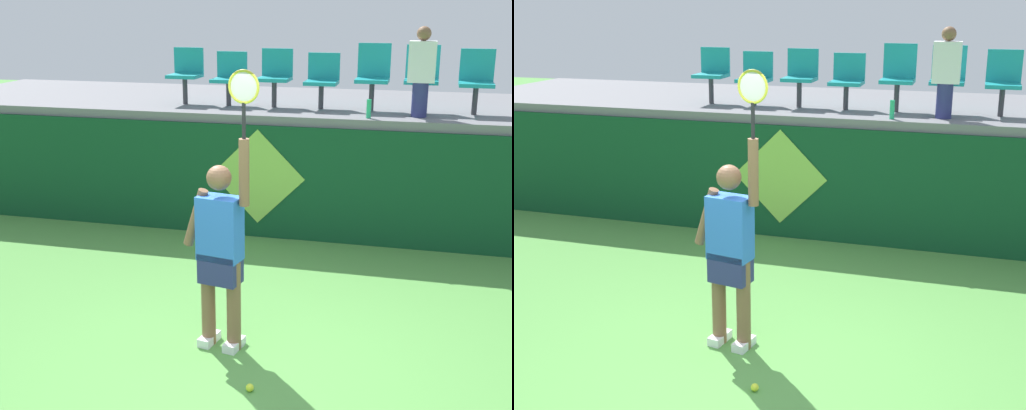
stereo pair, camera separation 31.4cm
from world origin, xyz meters
TOP-DOWN VIEW (x-y plane):
  - ground_plane at (0.00, 0.00)m, footprint 40.00×40.00m
  - court_back_wall at (0.00, 3.64)m, footprint 12.23×0.20m
  - spectator_platform at (0.00, 5.17)m, footprint 12.23×3.15m
  - tennis_player at (-0.25, 0.48)m, footprint 0.75×0.32m
  - tennis_ball at (0.20, -0.21)m, footprint 0.07×0.07m
  - water_bottle at (0.71, 3.76)m, footprint 0.06×0.06m
  - stadium_chair_0 at (-1.98, 4.45)m, footprint 0.44×0.42m
  - stadium_chair_1 at (-1.32, 4.45)m, footprint 0.44×0.42m
  - stadium_chair_2 at (-0.66, 4.45)m, footprint 0.44×0.42m
  - stadium_chair_3 at (-0.00, 4.45)m, footprint 0.44×0.42m
  - stadium_chair_4 at (0.69, 4.46)m, footprint 0.44×0.42m
  - stadium_chair_5 at (1.33, 4.46)m, footprint 0.44×0.42m
  - stadium_chair_6 at (2.02, 4.46)m, footprint 0.44×0.42m
  - spectator_0 at (1.33, 4.03)m, footprint 0.34×0.20m
  - wall_signage_mount at (-0.68, 3.54)m, footprint 1.27×0.01m

SIDE VIEW (x-z plane):
  - ground_plane at x=0.00m, z-range 0.00..0.00m
  - wall_signage_mount at x=-0.68m, z-range -0.73..0.74m
  - tennis_ball at x=0.20m, z-range 0.00..0.07m
  - court_back_wall at x=0.00m, z-range 0.00..1.52m
  - tennis_player at x=-0.25m, z-range -0.30..2.23m
  - spectator_platform at x=0.00m, z-range 1.52..1.64m
  - water_bottle at x=0.71m, z-range 1.64..1.88m
  - stadium_chair_1 at x=-1.32m, z-range 1.68..2.43m
  - stadium_chair_3 at x=0.00m, z-range 1.68..2.43m
  - stadium_chair_2 at x=-0.66m, z-range 1.69..2.49m
  - stadium_chair_0 at x=-1.98m, z-range 1.70..2.49m
  - stadium_chair_6 at x=2.02m, z-range 1.69..2.52m
  - stadium_chair_5 at x=1.33m, z-range 1.69..2.57m
  - stadium_chair_4 at x=0.69m, z-range 1.69..2.58m
  - spectator_0 at x=1.33m, z-range 1.66..2.79m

